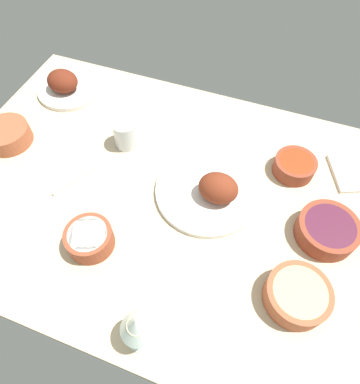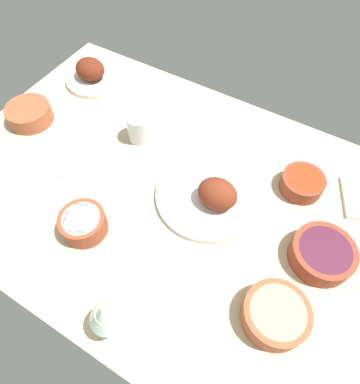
# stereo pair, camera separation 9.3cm
# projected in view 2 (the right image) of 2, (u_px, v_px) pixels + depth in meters

# --- Properties ---
(dining_table) EXTENTS (1.40, 0.90, 0.04)m
(dining_table) POSITION_uv_depth(u_px,v_px,m) (180.00, 200.00, 0.97)
(dining_table) COLOR #C6B28E
(dining_table) RESTS_ON ground
(plate_near_viewer) EXTENTS (0.29, 0.29, 0.09)m
(plate_near_viewer) POSITION_uv_depth(u_px,v_px,m) (211.00, 195.00, 0.92)
(plate_near_viewer) COLOR silver
(plate_near_viewer) RESTS_ON dining_table
(plate_center_main) EXTENTS (0.23, 0.23, 0.09)m
(plate_center_main) POSITION_uv_depth(u_px,v_px,m) (94.00, 73.00, 1.21)
(plate_center_main) COLOR silver
(plate_center_main) RESTS_ON dining_table
(bowl_pasta) EXTENTS (0.15, 0.15, 0.06)m
(bowl_pasta) POSITION_uv_depth(u_px,v_px,m) (276.00, 315.00, 0.74)
(bowl_pasta) COLOR #A35133
(bowl_pasta) RESTS_ON dining_table
(bowl_soup) EXTENTS (0.14, 0.14, 0.05)m
(bowl_soup) POSITION_uv_depth(u_px,v_px,m) (29.00, 113.00, 1.09)
(bowl_soup) COLOR #A35133
(bowl_soup) RESTS_ON dining_table
(bowl_sauce) EXTENTS (0.12, 0.12, 0.05)m
(bowl_sauce) POSITION_uv_depth(u_px,v_px,m) (302.00, 183.00, 0.94)
(bowl_sauce) COLOR brown
(bowl_sauce) RESTS_ON dining_table
(bowl_cream) EXTENTS (0.12, 0.12, 0.06)m
(bowl_cream) POSITION_uv_depth(u_px,v_px,m) (83.00, 223.00, 0.87)
(bowl_cream) COLOR brown
(bowl_cream) RESTS_ON dining_table
(bowl_onions) EXTENTS (0.16, 0.16, 0.05)m
(bowl_onions) POSITION_uv_depth(u_px,v_px,m) (322.00, 254.00, 0.82)
(bowl_onions) COLOR brown
(bowl_onions) RESTS_ON dining_table
(wine_glass) EXTENTS (0.08, 0.08, 0.14)m
(wine_glass) POSITION_uv_depth(u_px,v_px,m) (106.00, 315.00, 0.67)
(wine_glass) COLOR silver
(wine_glass) RESTS_ON dining_table
(water_tumbler) EXTENTS (0.07, 0.07, 0.09)m
(water_tumbler) POSITION_uv_depth(u_px,v_px,m) (139.00, 127.00, 1.04)
(water_tumbler) COLOR silver
(water_tumbler) RESTS_ON dining_table
(fork_loose) EXTENTS (0.08, 0.15, 0.01)m
(fork_loose) POSITION_uv_depth(u_px,v_px,m) (85.00, 165.00, 1.01)
(fork_loose) COLOR silver
(fork_loose) RESTS_ON dining_table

